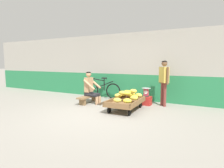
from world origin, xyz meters
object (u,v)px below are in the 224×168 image
at_px(banana_cart, 126,103).
at_px(plastic_crate, 146,101).
at_px(weighing_scale, 146,92).
at_px(bicycle_near_left, 102,90).
at_px(vendor_seated, 91,88).
at_px(customer_adult, 164,78).
at_px(low_bench, 89,98).

relative_size(banana_cart, plastic_crate, 4.09).
height_order(weighing_scale, bicycle_near_left, bicycle_near_left).
height_order(vendor_seated, plastic_crate, vendor_seated).
relative_size(weighing_scale, customer_adult, 0.20).
height_order(weighing_scale, customer_adult, customer_adult).
distance_m(weighing_scale, bicycle_near_left, 2.04).
xyz_separation_m(low_bench, customer_adult, (2.49, 0.79, 0.75)).
height_order(plastic_crate, bicycle_near_left, bicycle_near_left).
height_order(plastic_crate, weighing_scale, weighing_scale).
xyz_separation_m(banana_cart, weighing_scale, (0.33, 1.00, 0.21)).
bearing_deg(low_bench, customer_adult, 17.67).
bearing_deg(vendor_seated, weighing_scale, 20.17).
relative_size(banana_cart, weighing_scale, 4.91).
distance_m(banana_cart, vendor_seated, 1.58).
bearing_deg(vendor_seated, customer_adult, 18.27).
bearing_deg(plastic_crate, vendor_seated, -159.80).
distance_m(low_bench, vendor_seated, 0.38).
bearing_deg(bicycle_near_left, low_bench, -85.72).
distance_m(vendor_seated, weighing_scale, 1.96).
relative_size(low_bench, customer_adult, 0.72).
xyz_separation_m(banana_cart, low_bench, (-1.60, 0.32, -0.04)).
distance_m(vendor_seated, plastic_crate, 2.00).
relative_size(low_bench, weighing_scale, 3.67).
bearing_deg(weighing_scale, banana_cart, -108.06).
xyz_separation_m(low_bench, bicycle_near_left, (-0.08, 1.05, 0.15)).
bearing_deg(banana_cart, customer_adult, 51.41).
bearing_deg(vendor_seated, plastic_crate, 20.20).
bearing_deg(customer_adult, plastic_crate, -168.31).
xyz_separation_m(low_bench, plastic_crate, (1.93, 0.68, -0.05)).
distance_m(low_bench, customer_adult, 2.72).
bearing_deg(banana_cart, weighing_scale, 71.94).
height_order(vendor_seated, bicycle_near_left, vendor_seated).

